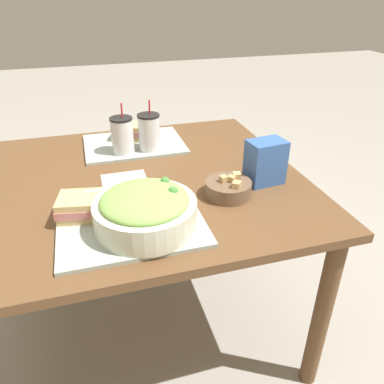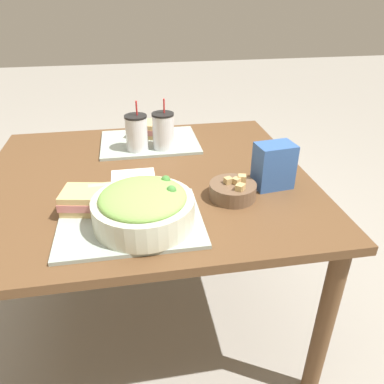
% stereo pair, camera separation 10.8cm
% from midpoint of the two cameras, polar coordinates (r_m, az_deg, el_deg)
% --- Properties ---
extents(ground_plane, '(12.00, 12.00, 0.00)m').
position_cam_midpoint_polar(ground_plane, '(1.81, -3.81, -17.91)').
color(ground_plane, gray).
extents(dining_table, '(1.18, 1.06, 0.71)m').
position_cam_midpoint_polar(dining_table, '(1.42, -4.63, -0.75)').
color(dining_table, brown).
rests_on(dining_table, ground_plane).
extents(tray_near, '(0.42, 0.32, 0.01)m').
position_cam_midpoint_polar(tray_near, '(1.11, -6.58, -4.64)').
color(tray_near, '#99A89E').
rests_on(tray_near, dining_table).
extents(tray_far, '(0.42, 0.32, 0.01)m').
position_cam_midpoint_polar(tray_far, '(1.66, -4.63, 7.56)').
color(tray_far, '#99A89E').
rests_on(tray_far, dining_table).
extents(salad_bowl, '(0.29, 0.29, 0.12)m').
position_cam_midpoint_polar(salad_bowl, '(1.06, -4.53, -2.31)').
color(salad_bowl, beige).
rests_on(salad_bowl, tray_near).
extents(soup_bowl, '(0.15, 0.15, 0.07)m').
position_cam_midpoint_polar(soup_bowl, '(1.23, 8.75, 0.26)').
color(soup_bowl, brown).
rests_on(soup_bowl, dining_table).
extents(sandwich_near, '(0.16, 0.14, 0.06)m').
position_cam_midpoint_polar(sandwich_near, '(1.16, -13.43, -1.26)').
color(sandwich_near, tan).
rests_on(sandwich_near, tray_near).
extents(baguette_near, '(0.15, 0.07, 0.07)m').
position_cam_midpoint_polar(baguette_near, '(1.19, -9.31, -0.05)').
color(baguette_near, '#DBBC84').
rests_on(baguette_near, tray_near).
extents(sandwich_far, '(0.17, 0.15, 0.06)m').
position_cam_midpoint_polar(sandwich_far, '(1.70, -4.90, 9.49)').
color(sandwich_far, tan).
rests_on(sandwich_far, tray_far).
extents(drink_cup_dark, '(0.09, 0.09, 0.21)m').
position_cam_midpoint_polar(drink_cup_dark, '(1.55, -6.43, 8.76)').
color(drink_cup_dark, silver).
rests_on(drink_cup_dark, tray_far).
extents(drink_cup_red, '(0.09, 0.09, 0.21)m').
position_cam_midpoint_polar(drink_cup_red, '(1.56, -2.39, 9.10)').
color(drink_cup_red, silver).
rests_on(drink_cup_red, tray_far).
extents(chip_bag, '(0.14, 0.10, 0.16)m').
position_cam_midpoint_polar(chip_bag, '(1.31, 14.68, 3.84)').
color(chip_bag, '#335BA3').
rests_on(chip_bag, dining_table).
extents(napkin_folded, '(0.16, 0.11, 0.00)m').
position_cam_midpoint_polar(napkin_folded, '(1.38, -6.77, 2.40)').
color(napkin_folded, silver).
rests_on(napkin_folded, dining_table).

